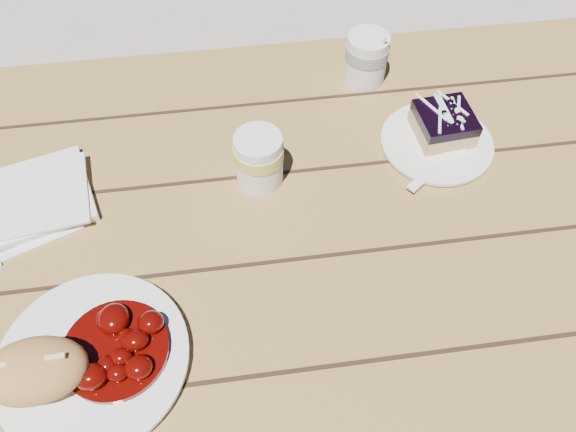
{
  "coord_description": "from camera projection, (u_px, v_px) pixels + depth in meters",
  "views": [
    {
      "loc": [
        -0.2,
        -0.48,
        1.43
      ],
      "look_at": [
        -0.14,
        -0.05,
        0.81
      ],
      "focal_mm": 35.0,
      "sensor_mm": 36.0,
      "label": 1
    }
  ],
  "objects": [
    {
      "name": "fork_dessert",
      "position": [
        435.0,
        167.0,
        0.87
      ],
      "size": [
        0.14,
        0.12,
        0.0
      ],
      "primitive_type": null,
      "rotation": [
        0.0,
        0.0,
        -0.92
      ],
      "color": "white",
      "rests_on": "dessert_plate"
    },
    {
      "name": "goulash_stew",
      "position": [
        112.0,
        345.0,
        0.68
      ],
      "size": [
        0.13,
        0.13,
        0.04
      ],
      "primitive_type": null,
      "color": "#510602",
      "rests_on": "main_plate"
    },
    {
      "name": "napkin_stack",
      "position": [
        39.0,
        197.0,
        0.85
      ],
      "size": [
        0.18,
        0.18,
        0.01
      ],
      "primitive_type": "cube",
      "rotation": [
        0.0,
        0.0,
        0.27
      ],
      "color": "white",
      "rests_on": "picnic_table"
    },
    {
      "name": "bread_roll",
      "position": [
        35.0,
        371.0,
        0.65
      ],
      "size": [
        0.13,
        0.09,
        0.06
      ],
      "primitive_type": "ellipsoid",
      "rotation": [
        0.0,
        0.0,
        0.04
      ],
      "color": "#C08949",
      "rests_on": "main_plate"
    },
    {
      "name": "main_plate",
      "position": [
        94.0,
        361.0,
        0.7
      ],
      "size": [
        0.23,
        0.23,
        0.02
      ],
      "primitive_type": "cylinder",
      "color": "white",
      "rests_on": "picnic_table"
    },
    {
      "name": "dessert_plate",
      "position": [
        436.0,
        143.0,
        0.91
      ],
      "size": [
        0.18,
        0.18,
        0.01
      ],
      "primitive_type": "cylinder",
      "color": "white",
      "rests_on": "picnic_table"
    },
    {
      "name": "fork_table",
      "position": [
        40.0,
        242.0,
        0.81
      ],
      "size": [
        0.16,
        0.08,
        0.0
      ],
      "primitive_type": null,
      "rotation": [
        0.0,
        0.0,
        1.95
      ],
      "color": "white",
      "rests_on": "picnic_table"
    },
    {
      "name": "picnic_table",
      "position": [
        364.0,
        259.0,
        0.98
      ],
      "size": [
        2.0,
        1.55,
        0.75
      ],
      "color": "brown",
      "rests_on": "ground"
    },
    {
      "name": "coffee_cup",
      "position": [
        366.0,
        59.0,
        0.98
      ],
      "size": [
        0.07,
        0.07,
        0.09
      ],
      "primitive_type": "cylinder",
      "color": "white",
      "rests_on": "picnic_table"
    },
    {
      "name": "ground",
      "position": [
        339.0,
        376.0,
        1.46
      ],
      "size": [
        60.0,
        60.0,
        0.0
      ],
      "primitive_type": "plane",
      "color": "#ACA79B",
      "rests_on": "ground"
    },
    {
      "name": "blueberry_cake",
      "position": [
        444.0,
        124.0,
        0.9
      ],
      "size": [
        0.09,
        0.09,
        0.05
      ],
      "rotation": [
        0.0,
        0.0,
        0.08
      ],
      "color": "tan",
      "rests_on": "dessert_plate"
    },
    {
      "name": "second_cup",
      "position": [
        259.0,
        159.0,
        0.84
      ],
      "size": [
        0.07,
        0.07,
        0.09
      ],
      "primitive_type": "cylinder",
      "color": "white",
      "rests_on": "picnic_table"
    }
  ]
}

